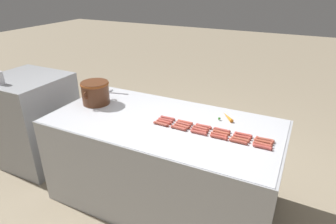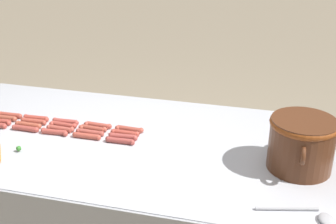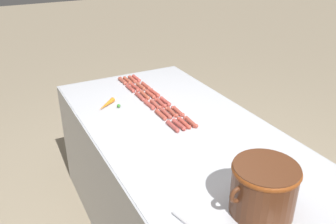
{
  "view_description": "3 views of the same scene",
  "coord_description": "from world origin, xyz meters",
  "px_view_note": "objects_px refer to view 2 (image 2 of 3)",
  "views": [
    {
      "loc": [
        -1.94,
        -1.0,
        1.94
      ],
      "look_at": [
        0.04,
        -0.02,
        0.9
      ],
      "focal_mm": 30.78,
      "sensor_mm": 36.0,
      "label": 1
    },
    {
      "loc": [
        1.67,
        0.62,
        1.79
      ],
      "look_at": [
        -0.09,
        0.17,
        0.95
      ],
      "focal_mm": 46.83,
      "sensor_mm": 36.0,
      "label": 2
    },
    {
      "loc": [
        0.91,
        1.58,
        1.84
      ],
      "look_at": [
        0.02,
        -0.13,
        0.88
      ],
      "focal_mm": 38.3,
      "sensor_mm": 36.0,
      "label": 3
    }
  ],
  "objects_px": {
    "hot_dog_7": "(4,118)",
    "hot_dog_10": "(93,129)",
    "bean_pot": "(302,141)",
    "carrot": "(0,154)",
    "hot_dog_14": "(28,125)",
    "hot_dog_15": "(60,128)",
    "hot_dog_17": "(123,137)",
    "hot_dog_1": "(10,115)",
    "hot_dog_9": "(63,125)",
    "hot_dog_23": "(120,141)",
    "hot_dog_2": "(36,118)",
    "hot_dog_3": "(65,121)",
    "hot_dog_21": "(54,132)",
    "serving_spoon": "(313,216)",
    "hot_dog_11": "(125,133)",
    "hot_dog_16": "(90,132)",
    "hot_dog_8": "(33,121)",
    "hot_dog_4": "(98,125)",
    "hot_dog_22": "(87,136)",
    "hot_dog_5": "(129,129)",
    "hot_dog_20": "(25,128)"
  },
  "relations": [
    {
      "from": "hot_dog_2",
      "to": "hot_dog_11",
      "type": "relative_size",
      "value": 1.0
    },
    {
      "from": "hot_dog_1",
      "to": "bean_pot",
      "type": "bearing_deg",
      "value": 84.7
    },
    {
      "from": "hot_dog_11",
      "to": "hot_dog_8",
      "type": "bearing_deg",
      "value": -90.66
    },
    {
      "from": "hot_dog_3",
      "to": "hot_dog_7",
      "type": "height_order",
      "value": "same"
    },
    {
      "from": "hot_dog_17",
      "to": "hot_dog_10",
      "type": "bearing_deg",
      "value": -104.23
    },
    {
      "from": "hot_dog_9",
      "to": "hot_dog_2",
      "type": "bearing_deg",
      "value": -102.49
    },
    {
      "from": "hot_dog_7",
      "to": "hot_dog_10",
      "type": "relative_size",
      "value": 1.0
    },
    {
      "from": "hot_dog_16",
      "to": "hot_dog_23",
      "type": "relative_size",
      "value": 1.0
    },
    {
      "from": "hot_dog_2",
      "to": "carrot",
      "type": "relative_size",
      "value": 0.93
    },
    {
      "from": "hot_dog_10",
      "to": "bean_pot",
      "type": "height_order",
      "value": "bean_pot"
    },
    {
      "from": "bean_pot",
      "to": "serving_spoon",
      "type": "bearing_deg",
      "value": 7.74
    },
    {
      "from": "hot_dog_5",
      "to": "hot_dog_4",
      "type": "bearing_deg",
      "value": -90.76
    },
    {
      "from": "hot_dog_16",
      "to": "hot_dog_20",
      "type": "xyz_separation_m",
      "value": [
        0.04,
        -0.31,
        0.0
      ]
    },
    {
      "from": "hot_dog_5",
      "to": "hot_dog_17",
      "type": "bearing_deg",
      "value": -2.83
    },
    {
      "from": "hot_dog_2",
      "to": "hot_dog_22",
      "type": "distance_m",
      "value": 0.34
    },
    {
      "from": "hot_dog_9",
      "to": "hot_dog_17",
      "type": "distance_m",
      "value": 0.32
    },
    {
      "from": "hot_dog_1",
      "to": "hot_dog_7",
      "type": "height_order",
      "value": "same"
    },
    {
      "from": "hot_dog_1",
      "to": "hot_dog_11",
      "type": "xyz_separation_m",
      "value": [
        0.04,
        0.63,
        0.0
      ]
    },
    {
      "from": "hot_dog_22",
      "to": "hot_dog_21",
      "type": "bearing_deg",
      "value": -89.83
    },
    {
      "from": "hot_dog_4",
      "to": "hot_dog_22",
      "type": "distance_m",
      "value": 0.12
    },
    {
      "from": "hot_dog_10",
      "to": "hot_dog_17",
      "type": "xyz_separation_m",
      "value": [
        0.04,
        0.17,
        0.0
      ]
    },
    {
      "from": "hot_dog_9",
      "to": "hot_dog_14",
      "type": "bearing_deg",
      "value": -75.76
    },
    {
      "from": "hot_dog_21",
      "to": "serving_spoon",
      "type": "distance_m",
      "value": 1.19
    },
    {
      "from": "hot_dog_10",
      "to": "serving_spoon",
      "type": "bearing_deg",
      "value": 67.15
    },
    {
      "from": "hot_dog_2",
      "to": "hot_dog_7",
      "type": "bearing_deg",
      "value": -76.73
    },
    {
      "from": "hot_dog_9",
      "to": "hot_dog_17",
      "type": "height_order",
      "value": "same"
    },
    {
      "from": "hot_dog_1",
      "to": "hot_dog_10",
      "type": "height_order",
      "value": "same"
    },
    {
      "from": "hot_dog_8",
      "to": "hot_dog_22",
      "type": "height_order",
      "value": "same"
    },
    {
      "from": "hot_dog_17",
      "to": "hot_dog_9",
      "type": "bearing_deg",
      "value": -97.51
    },
    {
      "from": "hot_dog_14",
      "to": "hot_dog_15",
      "type": "height_order",
      "value": "same"
    },
    {
      "from": "hot_dog_1",
      "to": "hot_dog_3",
      "type": "relative_size",
      "value": 1.0
    },
    {
      "from": "hot_dog_10",
      "to": "hot_dog_15",
      "type": "height_order",
      "value": "same"
    },
    {
      "from": "hot_dog_10",
      "to": "hot_dog_11",
      "type": "xyz_separation_m",
      "value": [
        0.0,
        0.16,
        0.0
      ]
    },
    {
      "from": "hot_dog_1",
      "to": "hot_dog_4",
      "type": "distance_m",
      "value": 0.48
    },
    {
      "from": "hot_dog_16",
      "to": "hot_dog_17",
      "type": "distance_m",
      "value": 0.16
    },
    {
      "from": "hot_dog_2",
      "to": "hot_dog_14",
      "type": "relative_size",
      "value": 1.0
    },
    {
      "from": "hot_dog_23",
      "to": "bean_pot",
      "type": "distance_m",
      "value": 0.78
    },
    {
      "from": "hot_dog_10",
      "to": "hot_dog_1",
      "type": "bearing_deg",
      "value": -94.45
    },
    {
      "from": "hot_dog_9",
      "to": "hot_dog_22",
      "type": "distance_m",
      "value": 0.18
    },
    {
      "from": "hot_dog_7",
      "to": "hot_dog_23",
      "type": "relative_size",
      "value": 1.0
    },
    {
      "from": "hot_dog_16",
      "to": "carrot",
      "type": "relative_size",
      "value": 0.93
    },
    {
      "from": "hot_dog_3",
      "to": "hot_dog_21",
      "type": "height_order",
      "value": "same"
    },
    {
      "from": "bean_pot",
      "to": "carrot",
      "type": "relative_size",
      "value": 2.18
    },
    {
      "from": "hot_dog_3",
      "to": "hot_dog_17",
      "type": "distance_m",
      "value": 0.34
    },
    {
      "from": "hot_dog_8",
      "to": "hot_dog_14",
      "type": "xyz_separation_m",
      "value": [
        0.04,
        -0.0,
        0.0
      ]
    },
    {
      "from": "hot_dog_23",
      "to": "carrot",
      "type": "xyz_separation_m",
      "value": [
        0.24,
        -0.45,
        0.0
      ]
    },
    {
      "from": "hot_dog_7",
      "to": "hot_dog_14",
      "type": "bearing_deg",
      "value": 75.26
    },
    {
      "from": "hot_dog_1",
      "to": "hot_dog_3",
      "type": "height_order",
      "value": "same"
    },
    {
      "from": "hot_dog_5",
      "to": "hot_dog_17",
      "type": "relative_size",
      "value": 1.0
    },
    {
      "from": "hot_dog_7",
      "to": "hot_dog_8",
      "type": "distance_m",
      "value": 0.16
    }
  ]
}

